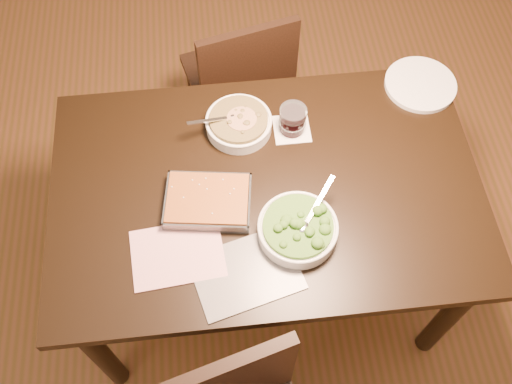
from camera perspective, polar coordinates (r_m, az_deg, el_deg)
The scene contains 11 objects.
ground at distance 2.52m, azimuth 0.79°, elevation -8.20°, with size 4.00×4.00×0.00m, color #453013.
table at distance 1.93m, azimuth 1.02°, elevation -0.87°, with size 1.40×0.90×0.75m.
magazine_a at distance 1.75m, azimuth -7.85°, elevation -6.13°, with size 0.28×0.20×0.01m, color #B9344D.
magazine_b at distance 1.71m, azimuth -0.98°, elevation -8.05°, with size 0.31×0.22×0.01m, color #28272F.
coaster at distance 1.98m, azimuth 3.60°, elevation 6.31°, with size 0.12×0.12×0.00m, color white.
stew_bowl at distance 1.95m, azimuth -1.74°, elevation 6.92°, with size 0.25×0.23×0.09m.
broccoli_bowl at distance 1.74m, azimuth 4.19°, elevation -3.70°, with size 0.25×0.25×0.09m.
baking_dish at distance 1.80m, azimuth -4.83°, elevation -0.93°, with size 0.29×0.23×0.05m.
wine_tumbler at distance 1.93m, azimuth 3.68°, elevation 7.27°, with size 0.09×0.09×0.10m.
dinner_plate at distance 2.17m, azimuth 16.11°, elevation 10.29°, with size 0.26×0.26×0.02m, color silver.
chair_far at distance 2.48m, azimuth -1.51°, elevation 11.14°, with size 0.48×0.48×0.85m.
Camera 1 is at (-0.14, -0.94, 2.34)m, focal length 40.00 mm.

